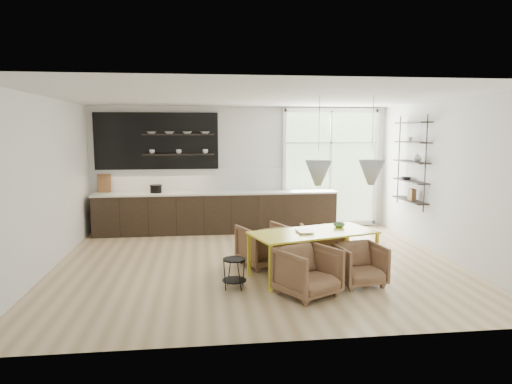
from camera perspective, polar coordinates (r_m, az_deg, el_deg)
name	(u,v)px	position (r m, az deg, el deg)	size (l,w,h in m)	color
room	(279,175)	(9.02, 2.93, 2.10)	(7.02, 6.01, 2.91)	#D4B68E
kitchen_run	(213,206)	(10.58, -5.41, -1.81)	(5.54, 0.69, 2.75)	black
right_shelving	(412,164)	(9.93, 18.89, 3.31)	(0.26, 1.22, 1.90)	black
dining_table	(313,235)	(7.41, 7.17, -5.32)	(2.17, 1.43, 0.73)	yellow
armchair_back_left	(264,245)	(7.99, 0.99, -6.65)	(0.77, 0.79, 0.72)	brown
armchair_back_right	(322,243)	(8.38, 8.23, -6.30)	(0.69, 0.71, 0.65)	brown
armchair_front_left	(308,272)	(6.61, 6.50, -9.85)	(0.75, 0.77, 0.70)	brown
armchair_front_right	(359,264)	(7.20, 12.81, -8.82)	(0.67, 0.69, 0.63)	brown
wire_stool	(234,269)	(6.87, -2.73, -9.63)	(0.36, 0.36, 0.46)	black
table_book	(297,232)	(7.29, 5.19, -4.99)	(0.23, 0.32, 0.03)	white
table_bowl	(339,225)	(7.81, 10.34, -4.11)	(0.20, 0.20, 0.06)	#528553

